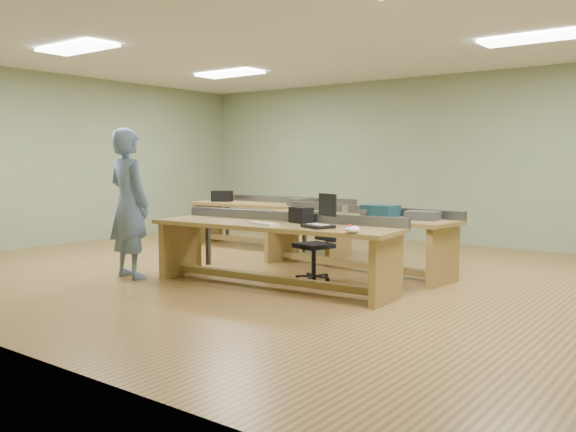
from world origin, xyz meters
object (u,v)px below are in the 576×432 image
(laptop_base, at_px, (318,226))
(mug, at_px, (364,213))
(workbench_back, at_px, (270,215))
(person, at_px, (129,203))
(camera_bag, at_px, (301,215))
(workbench_mid, at_px, (355,230))
(drinks_can, at_px, (345,210))
(parts_bin_teal, at_px, (381,211))
(parts_bin_grey, at_px, (423,215))
(task_chair, at_px, (316,255))
(workbench_front, at_px, (274,239))

(laptop_base, relative_size, mug, 2.50)
(workbench_back, relative_size, person, 1.59)
(camera_bag, bearing_deg, mug, 98.20)
(person, relative_size, mug, 15.08)
(workbench_mid, bearing_deg, laptop_base, -67.31)
(drinks_can, bearing_deg, mug, 1.36)
(mug, bearing_deg, parts_bin_teal, 40.99)
(laptop_base, distance_m, camera_bag, 0.56)
(workbench_mid, relative_size, person, 1.55)
(parts_bin_grey, height_order, mug, parts_bin_grey)
(camera_bag, bearing_deg, parts_bin_teal, 92.11)
(task_chair, bearing_deg, workbench_front, -83.93)
(workbench_back, bearing_deg, camera_bag, -46.65)
(workbench_back, xyz_separation_m, parts_bin_teal, (2.67, -1.02, 0.27))
(person, bearing_deg, drinks_can, -128.20)
(camera_bag, height_order, mug, camera_bag)
(task_chair, xyz_separation_m, parts_bin_grey, (1.07, 0.75, 0.50))
(person, distance_m, mug, 3.01)
(workbench_mid, bearing_deg, parts_bin_grey, 3.22)
(workbench_mid, xyz_separation_m, workbench_back, (-2.32, 1.07, 0.00))
(task_chair, relative_size, parts_bin_teal, 1.93)
(parts_bin_teal, bearing_deg, workbench_back, 159.08)
(workbench_front, distance_m, workbench_mid, 1.50)
(camera_bag, height_order, parts_bin_grey, camera_bag)
(parts_bin_grey, bearing_deg, workbench_front, -129.94)
(person, height_order, mug, person)
(person, height_order, drinks_can, person)
(person, relative_size, drinks_can, 14.18)
(workbench_front, xyz_separation_m, parts_bin_teal, (0.56, 1.54, 0.26))
(parts_bin_grey, bearing_deg, person, -145.84)
(workbench_back, bearing_deg, drinks_can, -29.44)
(mug, bearing_deg, person, -137.78)
(task_chair, bearing_deg, workbench_back, 156.78)
(camera_bag, relative_size, task_chair, 0.33)
(workbench_back, distance_m, mug, 2.77)
(workbench_front, relative_size, drinks_can, 23.44)
(laptop_base, bearing_deg, camera_bag, 165.83)
(camera_bag, distance_m, task_chair, 0.71)
(drinks_can, bearing_deg, workbench_mid, 44.39)
(workbench_mid, distance_m, workbench_back, 2.56)
(task_chair, bearing_deg, workbench_mid, 100.91)
(parts_bin_teal, bearing_deg, mug, -139.01)
(parts_bin_grey, bearing_deg, workbench_back, 161.22)
(laptop_base, bearing_deg, workbench_front, -166.88)
(workbench_mid, height_order, mug, workbench_mid)
(parts_bin_teal, bearing_deg, task_chair, -116.61)
(workbench_mid, bearing_deg, task_chair, -89.62)
(person, height_order, laptop_base, person)
(person, bearing_deg, task_chair, -140.53)
(workbench_back, bearing_deg, workbench_mid, -26.48)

